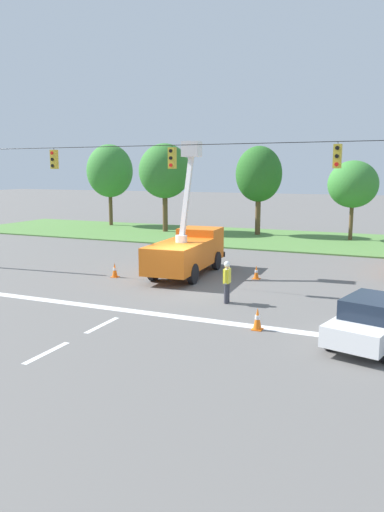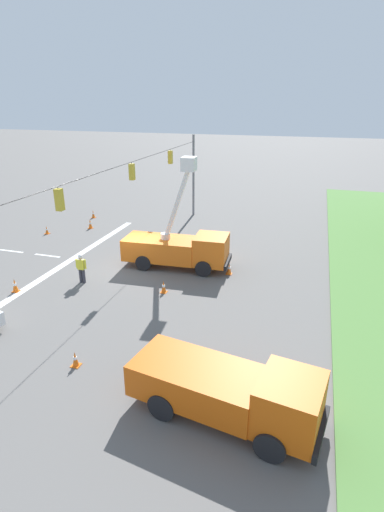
{
  "view_description": "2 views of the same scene",
  "coord_description": "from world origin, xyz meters",
  "px_view_note": "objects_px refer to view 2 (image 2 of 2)",
  "views": [
    {
      "loc": [
        9.77,
        -21.04,
        5.44
      ],
      "look_at": [
        -0.13,
        1.77,
        1.19
      ],
      "focal_mm": 35.0,
      "sensor_mm": 36.0,
      "label": 1
    },
    {
      "loc": [
        21.54,
        10.5,
        10.11
      ],
      "look_at": [
        1.62,
        4.37,
        1.86
      ],
      "focal_mm": 28.0,
      "sensor_mm": 36.0,
      "label": 2
    }
  ],
  "objects_px": {
    "utility_truck_support_near": "(230,390)",
    "traffic_cone_foreground_right": "(165,242)",
    "traffic_cone_far_left": "(47,230)",
    "traffic_cone_lane_edge_a": "(15,285)",
    "utility_truck_bucket_lift": "(179,247)",
    "traffic_cone_near_bucket": "(93,214)",
    "traffic_cone_mid_right": "(75,359)",
    "traffic_cone_foreground_left": "(90,224)",
    "road_worker": "(81,267)",
    "traffic_cone_mid_left": "(164,287)",
    "traffic_cone_lane_edge_b": "(229,269)"
  },
  "relations": [
    {
      "from": "traffic_cone_lane_edge_a",
      "to": "traffic_cone_lane_edge_b",
      "type": "distance_m",
      "value": 12.43
    },
    {
      "from": "traffic_cone_mid_left",
      "to": "traffic_cone_lane_edge_a",
      "type": "distance_m",
      "value": 8.32
    },
    {
      "from": "utility_truck_bucket_lift",
      "to": "traffic_cone_lane_edge_a",
      "type": "relative_size",
      "value": 8.83
    },
    {
      "from": "utility_truck_support_near",
      "to": "traffic_cone_foreground_right",
      "type": "height_order",
      "value": "utility_truck_support_near"
    },
    {
      "from": "road_worker",
      "to": "traffic_cone_far_left",
      "type": "height_order",
      "value": "road_worker"
    },
    {
      "from": "traffic_cone_mid_left",
      "to": "traffic_cone_near_bucket",
      "type": "height_order",
      "value": "traffic_cone_near_bucket"
    },
    {
      "from": "traffic_cone_near_bucket",
      "to": "traffic_cone_lane_edge_b",
      "type": "xyz_separation_m",
      "value": [
        8.65,
        14.45,
        0.02
      ]
    },
    {
      "from": "traffic_cone_far_left",
      "to": "traffic_cone_mid_right",
      "type": "bearing_deg",
      "value": 39.26
    },
    {
      "from": "traffic_cone_far_left",
      "to": "utility_truck_bucket_lift",
      "type": "bearing_deg",
      "value": 75.08
    },
    {
      "from": "utility_truck_bucket_lift",
      "to": "utility_truck_support_near",
      "type": "xyz_separation_m",
      "value": [
        11.86,
        5.83,
        -0.22
      ]
    },
    {
      "from": "traffic_cone_foreground_right",
      "to": "traffic_cone_far_left",
      "type": "bearing_deg",
      "value": -90.65
    },
    {
      "from": "utility_truck_bucket_lift",
      "to": "traffic_cone_mid_left",
      "type": "bearing_deg",
      "value": 5.57
    },
    {
      "from": "traffic_cone_far_left",
      "to": "traffic_cone_lane_edge_a",
      "type": "bearing_deg",
      "value": 26.59
    },
    {
      "from": "traffic_cone_foreground_left",
      "to": "traffic_cone_near_bucket",
      "type": "height_order",
      "value": "traffic_cone_foreground_left"
    },
    {
      "from": "traffic_cone_lane_edge_b",
      "to": "traffic_cone_far_left",
      "type": "bearing_deg",
      "value": -102.4
    },
    {
      "from": "utility_truck_bucket_lift",
      "to": "traffic_cone_near_bucket",
      "type": "height_order",
      "value": "utility_truck_bucket_lift"
    },
    {
      "from": "utility_truck_support_near",
      "to": "traffic_cone_near_bucket",
      "type": "distance_m",
      "value": 26.5
    },
    {
      "from": "traffic_cone_lane_edge_a",
      "to": "traffic_cone_lane_edge_b",
      "type": "xyz_separation_m",
      "value": [
        -5.89,
        10.94,
        -0.03
      ]
    },
    {
      "from": "traffic_cone_near_bucket",
      "to": "traffic_cone_far_left",
      "type": "relative_size",
      "value": 1.1
    },
    {
      "from": "utility_truck_bucket_lift",
      "to": "traffic_cone_foreground_left",
      "type": "relative_size",
      "value": 8.82
    },
    {
      "from": "traffic_cone_mid_right",
      "to": "traffic_cone_lane_edge_a",
      "type": "distance_m",
      "value": 8.47
    },
    {
      "from": "road_worker",
      "to": "traffic_cone_foreground_left",
      "type": "height_order",
      "value": "road_worker"
    },
    {
      "from": "traffic_cone_foreground_right",
      "to": "road_worker",
      "type": "bearing_deg",
      "value": -19.72
    },
    {
      "from": "utility_truck_bucket_lift",
      "to": "traffic_cone_lane_edge_a",
      "type": "height_order",
      "value": "utility_truck_bucket_lift"
    },
    {
      "from": "utility_truck_bucket_lift",
      "to": "traffic_cone_foreground_left",
      "type": "xyz_separation_m",
      "value": [
        -5.59,
        -9.72,
        -0.98
      ]
    },
    {
      "from": "traffic_cone_near_bucket",
      "to": "traffic_cone_far_left",
      "type": "height_order",
      "value": "traffic_cone_near_bucket"
    },
    {
      "from": "utility_truck_bucket_lift",
      "to": "traffic_cone_far_left",
      "type": "bearing_deg",
      "value": -104.92
    },
    {
      "from": "utility_truck_support_near",
      "to": "traffic_cone_foreground_right",
      "type": "distance_m",
      "value": 17.02
    },
    {
      "from": "utility_truck_bucket_lift",
      "to": "traffic_cone_far_left",
      "type": "xyz_separation_m",
      "value": [
        -3.27,
        -12.29,
        -1.06
      ]
    },
    {
      "from": "traffic_cone_mid_right",
      "to": "traffic_cone_near_bucket",
      "type": "distance_m",
      "value": 22.04
    },
    {
      "from": "utility_truck_bucket_lift",
      "to": "traffic_cone_mid_left",
      "type": "distance_m",
      "value": 3.85
    },
    {
      "from": "traffic_cone_foreground_right",
      "to": "traffic_cone_near_bucket",
      "type": "xyz_separation_m",
      "value": [
        -5.33,
        -8.98,
        -0.02
      ]
    },
    {
      "from": "traffic_cone_foreground_left",
      "to": "traffic_cone_mid_right",
      "type": "xyz_separation_m",
      "value": [
        16.51,
        9.03,
        -0.07
      ]
    },
    {
      "from": "utility_truck_bucket_lift",
      "to": "road_worker",
      "type": "xyz_separation_m",
      "value": [
        3.88,
        -4.67,
        -0.38
      ]
    },
    {
      "from": "traffic_cone_mid_right",
      "to": "traffic_cone_near_bucket",
      "type": "height_order",
      "value": "traffic_cone_near_bucket"
    },
    {
      "from": "utility_truck_bucket_lift",
      "to": "traffic_cone_foreground_left",
      "type": "bearing_deg",
      "value": -119.91
    },
    {
      "from": "traffic_cone_lane_edge_a",
      "to": "traffic_cone_foreground_left",
      "type": "bearing_deg",
      "value": -169.78
    },
    {
      "from": "utility_truck_bucket_lift",
      "to": "road_worker",
      "type": "distance_m",
      "value": 6.08
    },
    {
      "from": "traffic_cone_lane_edge_a",
      "to": "traffic_cone_mid_right",
      "type": "bearing_deg",
      "value": 54.92
    },
    {
      "from": "utility_truck_support_near",
      "to": "traffic_cone_foreground_right",
      "type": "bearing_deg",
      "value": -152.01
    },
    {
      "from": "traffic_cone_foreground_left",
      "to": "traffic_cone_far_left",
      "type": "relative_size",
      "value": 1.22
    },
    {
      "from": "traffic_cone_near_bucket",
      "to": "traffic_cone_lane_edge_b",
      "type": "distance_m",
      "value": 16.84
    },
    {
      "from": "traffic_cone_foreground_right",
      "to": "traffic_cone_mid_left",
      "type": "height_order",
      "value": "traffic_cone_foreground_right"
    },
    {
      "from": "traffic_cone_foreground_left",
      "to": "road_worker",
      "type": "bearing_deg",
      "value": 28.07
    },
    {
      "from": "utility_truck_bucket_lift",
      "to": "traffic_cone_mid_right",
      "type": "height_order",
      "value": "utility_truck_bucket_lift"
    },
    {
      "from": "utility_truck_support_near",
      "to": "traffic_cone_mid_right",
      "type": "height_order",
      "value": "utility_truck_support_near"
    },
    {
      "from": "road_worker",
      "to": "traffic_cone_lane_edge_b",
      "type": "distance_m",
      "value": 8.84
    },
    {
      "from": "traffic_cone_near_bucket",
      "to": "traffic_cone_mid_right",
      "type": "bearing_deg",
      "value": 28.26
    },
    {
      "from": "traffic_cone_mid_left",
      "to": "traffic_cone_far_left",
      "type": "xyz_separation_m",
      "value": [
        -6.97,
        -12.65,
        -0.03
      ]
    },
    {
      "from": "road_worker",
      "to": "traffic_cone_foreground_right",
      "type": "xyz_separation_m",
      "value": [
        -7.04,
        2.52,
        -0.63
      ]
    }
  ]
}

